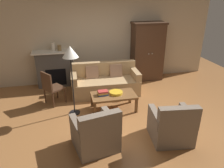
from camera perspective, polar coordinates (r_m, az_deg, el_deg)
ground_plane at (r=5.24m, az=3.05°, el=-8.70°), size 9.60×9.60×0.00m
back_wall at (r=7.06m, az=-2.39°, el=12.09°), size 7.20×0.10×2.80m
fireplace at (r=6.93m, az=-14.61°, el=3.99°), size 1.26×0.48×1.12m
armoire at (r=7.24m, az=9.24°, el=8.37°), size 1.06×0.57×1.88m
couch at (r=6.31m, az=-1.85°, el=0.40°), size 1.95×0.92×0.86m
coffee_table at (r=5.38m, az=0.42°, el=-3.28°), size 1.10×0.60×0.42m
fruit_bowl at (r=5.38m, az=1.05°, el=-2.28°), size 0.33×0.33×0.06m
book_stack at (r=5.31m, az=-2.45°, el=-2.35°), size 0.26×0.19×0.11m
mantel_vase_cream at (r=6.73m, az=-15.19°, el=9.37°), size 0.10×0.10×0.25m
mantel_vase_bronze at (r=6.73m, az=-13.62°, el=9.20°), size 0.11×0.11×0.17m
armchair_near_left at (r=4.17m, az=-4.31°, el=-12.89°), size 0.90×0.91×0.88m
armchair_near_right at (r=4.52m, az=15.38°, el=-10.62°), size 0.86×0.86×0.88m
side_chair_wooden at (r=5.80m, az=-15.69°, el=-0.55°), size 0.61×0.61×0.90m
floor_lamp at (r=4.91m, az=-10.86°, el=7.24°), size 0.36×0.36×1.68m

